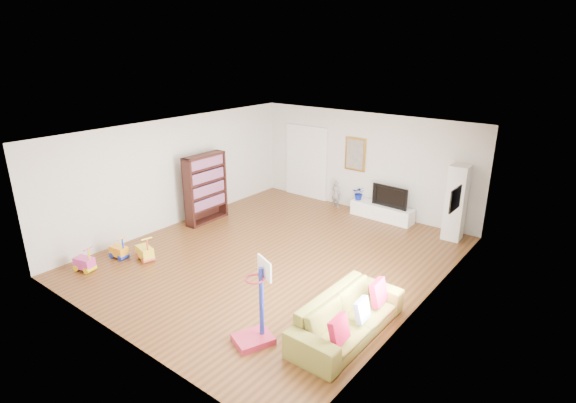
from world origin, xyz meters
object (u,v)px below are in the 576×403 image
Objects in this scene: media_console at (382,212)px; basketball_hoop at (252,303)px; sofa at (348,316)px; bookshelf at (206,188)px.

media_console is 1.21× the size of basketball_hoop.
media_console is 0.75× the size of sofa.
bookshelf is 0.79× the size of sofa.
sofa is (1.87, -4.90, 0.13)m from media_console.
bookshelf is at bearing -138.55° from media_console.
basketball_hoop reaches higher than media_console.
basketball_hoop is at bearing -80.23° from media_console.
media_console is 0.95× the size of bookshelf.
bookshelf is (-3.54, -2.93, 0.69)m from media_console.
media_console is 4.65m from bookshelf.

